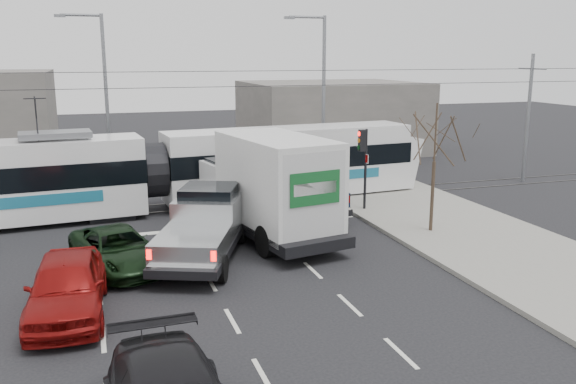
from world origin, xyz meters
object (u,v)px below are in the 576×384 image
object	(u,v)px
tram	(152,172)
navy_pickup	(299,188)
green_car	(118,249)
box_truck	(269,187)
bare_tree	(435,139)
silver_pickup	(205,224)
traffic_signal	(363,152)
red_car	(67,286)
street_lamp_far	(102,90)
street_lamp_near	(321,89)

from	to	relation	value
tram	navy_pickup	distance (m)	6.58
green_car	box_truck	bearing A→B (deg)	2.87
bare_tree	green_car	size ratio (longest dim) A/B	1.05
bare_tree	navy_pickup	distance (m)	6.70
bare_tree	green_car	world-z (taller)	bare_tree
tram	silver_pickup	xyz separation A→B (m)	(1.07, -6.88, -0.68)
traffic_signal	red_car	distance (m)	14.66
bare_tree	street_lamp_far	size ratio (longest dim) A/B	0.56
silver_pickup	red_car	world-z (taller)	silver_pickup
navy_pickup	green_car	distance (m)	9.60
street_lamp_far	tram	size ratio (longest dim) A/B	0.35
street_lamp_far	green_car	world-z (taller)	street_lamp_far
street_lamp_near	box_truck	size ratio (longest dim) A/B	1.08
street_lamp_near	tram	size ratio (longest dim) A/B	0.35
box_truck	silver_pickup	bearing A→B (deg)	-161.03
tram	green_car	distance (m)	7.58
navy_pickup	green_car	world-z (taller)	navy_pickup
street_lamp_near	bare_tree	bearing A→B (deg)	-88.58
silver_pickup	box_truck	distance (m)	3.30
bare_tree	navy_pickup	xyz separation A→B (m)	(-3.84, 4.81, -2.66)
street_lamp_far	silver_pickup	world-z (taller)	street_lamp_far
tram	green_car	xyz separation A→B (m)	(-1.92, -7.24, -1.19)
street_lamp_far	street_lamp_near	bearing A→B (deg)	-9.87
bare_tree	tram	xyz separation A→B (m)	(-10.03, 6.93, -1.95)
traffic_signal	bare_tree	bearing A→B (deg)	-74.24
street_lamp_near	tram	world-z (taller)	street_lamp_near
street_lamp_near	silver_pickup	xyz separation A→B (m)	(-8.68, -11.45, -3.95)
street_lamp_far	tram	world-z (taller)	street_lamp_far
street_lamp_near	red_car	bearing A→B (deg)	-130.80
silver_pickup	box_truck	size ratio (longest dim) A/B	0.81
red_car	green_car	bearing A→B (deg)	69.76
tram	silver_pickup	bearing A→B (deg)	-86.13
street_lamp_near	red_car	size ratio (longest dim) A/B	1.84
navy_pickup	green_car	xyz separation A→B (m)	(-8.11, -5.12, -0.47)
street_lamp_far	tram	xyz separation A→B (m)	(1.76, -6.57, -3.27)
box_truck	red_car	distance (m)	9.09
bare_tree	street_lamp_near	xyz separation A→B (m)	(-0.29, 11.50, 1.32)
street_lamp_near	red_car	world-z (taller)	street_lamp_near
street_lamp_far	box_truck	bearing A→B (deg)	-64.72
box_truck	red_car	world-z (taller)	box_truck
street_lamp_near	green_car	world-z (taller)	street_lamp_near
red_car	traffic_signal	bearing A→B (deg)	35.38
traffic_signal	green_car	bearing A→B (deg)	-158.30
bare_tree	navy_pickup	bearing A→B (deg)	128.58
traffic_signal	street_lamp_far	world-z (taller)	street_lamp_far
tram	red_car	bearing A→B (deg)	-112.67
traffic_signal	silver_pickup	bearing A→B (deg)	-153.27
tram	red_car	distance (m)	11.24
bare_tree	traffic_signal	bearing A→B (deg)	105.76
tram	red_car	world-z (taller)	tram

